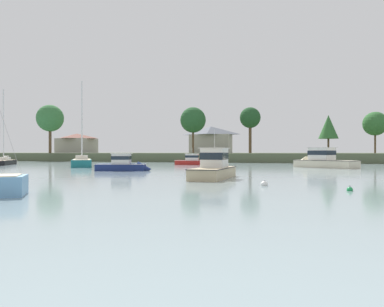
{
  "coord_description": "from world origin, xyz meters",
  "views": [
    {
      "loc": [
        12.42,
        -6.63,
        2.19
      ],
      "look_at": [
        -0.64,
        39.9,
        1.98
      ],
      "focal_mm": 34.27,
      "sensor_mm": 36.0,
      "label": 1
    }
  ],
  "objects_px": {
    "cruiser_sand": "(216,171)",
    "mooring_buoy_green": "(350,190)",
    "mooring_buoy_white": "(264,185)",
    "cruiser_navy": "(126,167)",
    "sailboat_teal": "(82,165)",
    "cruiser_red": "(196,162)",
    "cruiser_cream": "(319,163)",
    "sailboat_black": "(5,163)"
  },
  "relations": [
    {
      "from": "cruiser_sand",
      "to": "mooring_buoy_green",
      "type": "xyz_separation_m",
      "value": [
        9.4,
        -8.16,
        -0.5
      ]
    },
    {
      "from": "mooring_buoy_white",
      "to": "cruiser_navy",
      "type": "bearing_deg",
      "value": 138.72
    },
    {
      "from": "sailboat_teal",
      "to": "cruiser_red",
      "type": "relative_size",
      "value": 1.99
    },
    {
      "from": "cruiser_cream",
      "to": "cruiser_navy",
      "type": "bearing_deg",
      "value": -145.47
    },
    {
      "from": "cruiser_sand",
      "to": "mooring_buoy_white",
      "type": "distance_m",
      "value": 7.82
    },
    {
      "from": "sailboat_teal",
      "to": "mooring_buoy_white",
      "type": "relative_size",
      "value": 26.58
    },
    {
      "from": "cruiser_red",
      "to": "sailboat_black",
      "type": "relative_size",
      "value": 0.52
    },
    {
      "from": "mooring_buoy_white",
      "to": "mooring_buoy_green",
      "type": "bearing_deg",
      "value": -20.25
    },
    {
      "from": "sailboat_teal",
      "to": "mooring_buoy_green",
      "type": "height_order",
      "value": "sailboat_teal"
    },
    {
      "from": "cruiser_navy",
      "to": "mooring_buoy_green",
      "type": "distance_m",
      "value": 27.6
    },
    {
      "from": "cruiser_navy",
      "to": "mooring_buoy_white",
      "type": "height_order",
      "value": "cruiser_navy"
    },
    {
      "from": "cruiser_cream",
      "to": "mooring_buoy_green",
      "type": "relative_size",
      "value": 24.39
    },
    {
      "from": "sailboat_teal",
      "to": "mooring_buoy_green",
      "type": "xyz_separation_m",
      "value": [
        33.78,
        -26.23,
        -0.23
      ]
    },
    {
      "from": "cruiser_red",
      "to": "cruiser_cream",
      "type": "height_order",
      "value": "cruiser_cream"
    },
    {
      "from": "sailboat_teal",
      "to": "cruiser_cream",
      "type": "relative_size",
      "value": 1.45
    },
    {
      "from": "sailboat_teal",
      "to": "cruiser_red",
      "type": "bearing_deg",
      "value": 38.25
    },
    {
      "from": "cruiser_red",
      "to": "mooring_buoy_green",
      "type": "bearing_deg",
      "value": -63.17
    },
    {
      "from": "cruiser_navy",
      "to": "mooring_buoy_white",
      "type": "bearing_deg",
      "value": -41.28
    },
    {
      "from": "cruiser_cream",
      "to": "cruiser_sand",
      "type": "relative_size",
      "value": 1.13
    },
    {
      "from": "sailboat_black",
      "to": "cruiser_sand",
      "type": "bearing_deg",
      "value": -27.0
    },
    {
      "from": "sailboat_black",
      "to": "cruiser_sand",
      "type": "relative_size",
      "value": 1.59
    },
    {
      "from": "sailboat_teal",
      "to": "mooring_buoy_green",
      "type": "bearing_deg",
      "value": -37.84
    },
    {
      "from": "cruiser_navy",
      "to": "sailboat_black",
      "type": "bearing_deg",
      "value": 156.64
    },
    {
      "from": "mooring_buoy_white",
      "to": "cruiser_red",
      "type": "bearing_deg",
      "value": 111.59
    },
    {
      "from": "sailboat_teal",
      "to": "cruiser_red",
      "type": "distance_m",
      "value": 18.67
    },
    {
      "from": "sailboat_black",
      "to": "mooring_buoy_white",
      "type": "xyz_separation_m",
      "value": [
        45.65,
        -27.31,
        -0.19
      ]
    },
    {
      "from": "cruiser_navy",
      "to": "cruiser_red",
      "type": "bearing_deg",
      "value": 82.4
    },
    {
      "from": "cruiser_navy",
      "to": "cruiser_sand",
      "type": "height_order",
      "value": "cruiser_sand"
    },
    {
      "from": "mooring_buoy_green",
      "to": "cruiser_cream",
      "type": "bearing_deg",
      "value": 89.54
    },
    {
      "from": "cruiser_red",
      "to": "mooring_buoy_green",
      "type": "height_order",
      "value": "cruiser_red"
    },
    {
      "from": "sailboat_teal",
      "to": "sailboat_black",
      "type": "bearing_deg",
      "value": 170.25
    },
    {
      "from": "sailboat_teal",
      "to": "mooring_buoy_white",
      "type": "bearing_deg",
      "value": -40.21
    },
    {
      "from": "cruiser_red",
      "to": "cruiser_sand",
      "type": "bearing_deg",
      "value": -71.85
    },
    {
      "from": "cruiser_red",
      "to": "cruiser_sand",
      "type": "xyz_separation_m",
      "value": [
        9.71,
        -29.63,
        0.12
      ]
    },
    {
      "from": "cruiser_red",
      "to": "mooring_buoy_white",
      "type": "distance_m",
      "value": 38.71
    },
    {
      "from": "cruiser_sand",
      "to": "sailboat_teal",
      "type": "bearing_deg",
      "value": 143.44
    },
    {
      "from": "cruiser_red",
      "to": "mooring_buoy_white",
      "type": "xyz_separation_m",
      "value": [
        14.24,
        -35.99,
        -0.36
      ]
    },
    {
      "from": "sailboat_teal",
      "to": "mooring_buoy_green",
      "type": "relative_size",
      "value": 35.31
    },
    {
      "from": "cruiser_sand",
      "to": "mooring_buoy_white",
      "type": "height_order",
      "value": "cruiser_sand"
    },
    {
      "from": "sailboat_teal",
      "to": "cruiser_red",
      "type": "height_order",
      "value": "sailboat_teal"
    },
    {
      "from": "cruiser_red",
      "to": "cruiser_cream",
      "type": "bearing_deg",
      "value": -16.58
    },
    {
      "from": "mooring_buoy_green",
      "to": "cruiser_navy",
      "type": "bearing_deg",
      "value": 142.6
    }
  ]
}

